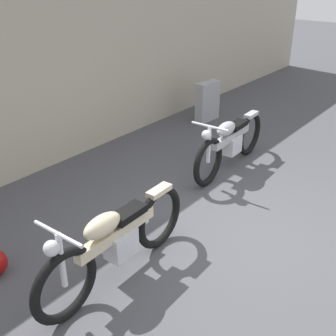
# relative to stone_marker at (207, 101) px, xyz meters

# --- Properties ---
(ground_plane) EXTENTS (40.00, 40.00, 0.00)m
(ground_plane) POSITION_rel_stone_marker_xyz_m (-3.17, -2.77, -0.41)
(ground_plane) COLOR #47474C
(building_wall) EXTENTS (18.00, 0.30, 3.08)m
(building_wall) POSITION_rel_stone_marker_xyz_m (-3.17, 0.92, 1.13)
(building_wall) COLOR #B2A893
(building_wall) RESTS_ON ground_plane
(stone_marker) EXTENTS (0.58, 0.25, 0.81)m
(stone_marker) POSITION_rel_stone_marker_xyz_m (0.00, 0.00, 0.00)
(stone_marker) COLOR #9E9EA3
(stone_marker) RESTS_ON ground_plane
(motorcycle_silver) EXTENTS (2.10, 0.59, 0.94)m
(motorcycle_silver) POSITION_rel_stone_marker_xyz_m (-1.67, -1.54, 0.05)
(motorcycle_silver) COLOR black
(motorcycle_silver) RESTS_ON ground_plane
(motorcycle_cream) EXTENTS (2.15, 0.60, 0.97)m
(motorcycle_cream) POSITION_rel_stone_marker_xyz_m (-4.63, -1.98, 0.06)
(motorcycle_cream) COLOR black
(motorcycle_cream) RESTS_ON ground_plane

